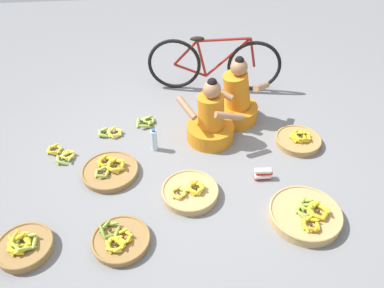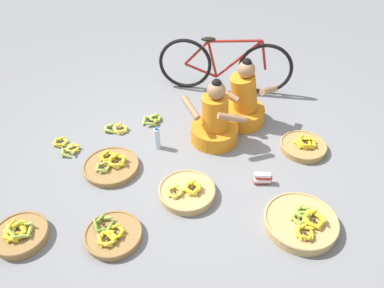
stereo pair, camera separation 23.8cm
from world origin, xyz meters
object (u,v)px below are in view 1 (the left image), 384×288
Objects in this scene: bicycle_leaning at (214,64)px; loose_bananas_mid_left at (110,133)px; banana_basket_front_center at (298,140)px; water_bottle at (154,140)px; loose_bananas_back_left at (146,122)px; packet_carton_stack at (263,174)px; vendor_woman_front at (211,121)px; banana_basket_near_vendor at (24,246)px; banana_basket_near_bicycle at (190,192)px; banana_basket_mid_right at (121,240)px; vendor_woman_behind at (236,100)px; loose_bananas_back_center at (62,154)px; banana_basket_back_right at (110,171)px; banana_basket_front_right at (306,215)px.

loose_bananas_mid_left is at bearing -146.24° from bicycle_leaning.
banana_basket_front_center is 1.57m from water_bottle.
packet_carton_stack is at bearing -42.13° from loose_bananas_back_left.
packet_carton_stack is (1.13, -1.03, 0.03)m from loose_bananas_back_left.
banana_basket_near_vendor is at bearing -142.57° from vendor_woman_front.
loose_bananas_mid_left is (-0.81, 1.02, -0.02)m from banana_basket_near_bicycle.
banana_basket_mid_right is 1.06× the size of banana_basket_near_vendor.
vendor_woman_behind is 1.65× the size of banana_basket_mid_right.
water_bottle is (-0.96, -0.47, -0.13)m from vendor_woman_behind.
loose_bananas_back_center is at bearing -146.39° from loose_bananas_mid_left.
banana_basket_near_bicycle is at bearing -71.22° from loose_bananas_back_left.
banana_basket_back_right is at bearing -156.76° from vendor_woman_front.
banana_basket_back_right is 2.10× the size of water_bottle.
banana_basket_mid_right is (-1.11, -2.36, -0.31)m from bicycle_leaning.
bicycle_leaning is at bearing 33.72° from loose_bananas_back_center.
bicycle_leaning reaches higher than banana_basket_near_bicycle.
vendor_woman_behind is 3.51× the size of loose_bananas_back_left.
banana_basket_near_bicycle is 2.00× the size of water_bottle.
banana_basket_mid_right is 1.68× the size of loose_bananas_mid_left.
packet_carton_stack is (0.73, 0.16, 0.01)m from banana_basket_near_bicycle.
loose_bananas_mid_left is at bearing 97.15° from banana_basket_mid_right.
loose_bananas_mid_left is at bearing 169.89° from banana_basket_front_center.
water_bottle reaches higher than loose_bananas_mid_left.
packet_carton_stack is at bearing -81.95° from bicycle_leaning.
bicycle_leaning is 1.97m from banana_basket_near_bicycle.
vendor_woman_behind reaches higher than loose_bananas_mid_left.
banana_basket_near_vendor is 1.59× the size of loose_bananas_mid_left.
vendor_woman_behind is at bearing 138.63° from banana_basket_front_center.
banana_basket_mid_right is at bearing -60.22° from loose_bananas_back_center.
banana_basket_near_bicycle is (-0.49, -1.88, -0.31)m from bicycle_leaning.
loose_bananas_back_center is at bearing -166.02° from vendor_woman_behind.
banana_basket_near_vendor is 1.93m from loose_bananas_back_left.
loose_bananas_back_center is 1.98× the size of packet_carton_stack.
bicycle_leaning is 2.63m from banana_basket_mid_right.
bicycle_leaning is 3.45× the size of banana_basket_mid_right.
loose_bananas_mid_left is (-1.79, 1.39, -0.03)m from banana_basket_front_right.
vendor_woman_front is 0.45× the size of bicycle_leaning.
packet_carton_stack is (1.50, -0.22, 0.02)m from banana_basket_back_right.
banana_basket_near_bicycle is at bearing -28.25° from loose_bananas_back_center.
loose_bananas_mid_left is (-2.06, 0.37, -0.02)m from banana_basket_front_center.
banana_basket_mid_right is at bearing -125.36° from vendor_woman_front.
banana_basket_front_right is at bearing -77.70° from bicycle_leaning.
vendor_woman_front reaches higher than banana_basket_front_right.
loose_bananas_back_left is (-0.70, 0.35, -0.21)m from vendor_woman_front.
banana_basket_front_center is at bearing -11.05° from vendor_woman_front.
banana_basket_front_right is at bearing -60.75° from vendor_woman_front.
vendor_woman_behind reaches higher than vendor_woman_front.
water_bottle is at bearing 152.12° from packet_carton_stack.
banana_basket_front_right is at bearing 3.38° from banana_basket_mid_right.
banana_basket_front_right is at bearing -21.12° from banana_basket_near_bicycle.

